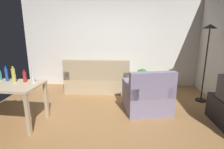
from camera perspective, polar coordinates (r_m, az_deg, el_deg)
The scene contains 12 objects.
ground_plane at distance 3.73m, azimuth -1.98°, elevation -13.32°, with size 5.20×4.40×0.02m, color #9E7042.
wall_rear at distance 5.51m, azimuth -0.15°, elevation 10.47°, with size 5.20×0.10×2.70m, color silver.
couch at distance 5.12m, azimuth -4.44°, elevation -1.73°, with size 1.73×0.84×0.92m.
torchiere_lamp at distance 4.69m, azimuth 27.91°, elevation 8.95°, with size 0.32×0.32×1.81m.
desk at distance 3.75m, azimuth -30.09°, elevation -4.22°, with size 1.26×0.80×0.76m.
potted_plant at distance 5.41m, azimuth 9.37°, elevation -0.76°, with size 0.36×0.36×0.57m.
armchair at distance 3.92m, azimuth 11.02°, elevation -6.86°, with size 1.03×0.99×0.92m.
bottle_tall at distance 4.04m, azimuth -31.67°, elevation -0.20°, with size 0.05×0.05×0.22m.
bottle_blue at distance 3.88m, azimuth -30.19°, elevation -0.00°, with size 0.05×0.05×0.29m.
bottle_squat at distance 3.74m, azimuth -28.48°, elevation -0.20°, with size 0.07×0.07×0.30m.
bottle_red at distance 3.67m, azimuth -25.71°, elevation -0.65°, with size 0.06×0.06×0.23m.
bottle_clear at distance 3.56m, azimuth -23.56°, elevation -0.57°, with size 0.05×0.05×0.27m.
Camera 1 is at (0.29, -3.29, 1.72)m, focal length 29.17 mm.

